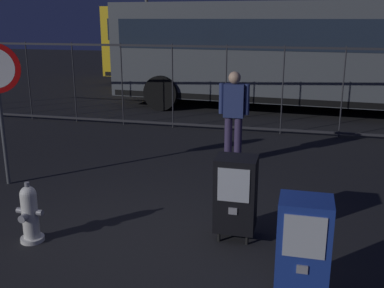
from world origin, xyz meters
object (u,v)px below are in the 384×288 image
object	(u,v)px
bus_near	(299,50)
newspaper_box_secondary	(303,245)
bus_far	(241,42)
newspaper_box_primary	(236,194)
pedestrian	(234,112)
fire_hydrant	(30,214)

from	to	relation	value
bus_near	newspaper_box_secondary	bearing A→B (deg)	-84.37
bus_near	bus_far	bearing A→B (deg)	123.01
newspaper_box_primary	pedestrian	distance (m)	3.04
fire_hydrant	newspaper_box_secondary	distance (m)	3.17
newspaper_box_primary	bus_far	world-z (taller)	bus_far
newspaper_box_secondary	pedestrian	xyz separation A→B (m)	(-1.29, 4.07, 0.38)
newspaper_box_secondary	bus_far	size ratio (longest dim) A/B	0.10
pedestrian	bus_near	bearing A→B (deg)	79.58
bus_far	newspaper_box_primary	bearing A→B (deg)	-74.95
newspaper_box_primary	newspaper_box_secondary	xyz separation A→B (m)	(0.79, -1.09, 0.00)
pedestrian	bus_far	xyz separation A→B (m)	(-1.20, 9.22, 0.76)
fire_hydrant	newspaper_box_primary	world-z (taller)	newspaper_box_primary
bus_far	newspaper_box_secondary	bearing A→B (deg)	-72.26
fire_hydrant	newspaper_box_primary	size ratio (longest dim) A/B	0.73
newspaper_box_secondary	bus_far	bearing A→B (deg)	100.60
newspaper_box_primary	bus_near	distance (m)	8.40
pedestrian	bus_near	world-z (taller)	bus_near
newspaper_box_primary	pedestrian	xyz separation A→B (m)	(-0.50, 2.97, 0.38)
newspaper_box_secondary	fire_hydrant	bearing A→B (deg)	172.39
pedestrian	fire_hydrant	bearing A→B (deg)	-116.81
newspaper_box_primary	newspaper_box_secondary	bearing A→B (deg)	-54.03
fire_hydrant	newspaper_box_primary	xyz separation A→B (m)	(2.34, 0.67, 0.22)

